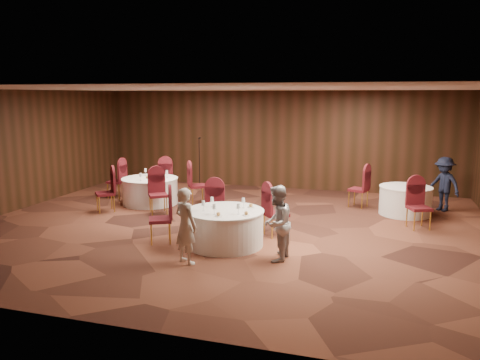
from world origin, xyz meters
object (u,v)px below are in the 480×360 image
(mic_stand, at_px, (200,173))
(woman_a, at_px, (186,226))
(table_left, at_px, (150,191))
(table_main, at_px, (225,227))
(woman_b, at_px, (277,223))
(man_c, at_px, (444,184))
(table_right, at_px, (405,200))

(mic_stand, xyz_separation_m, woman_a, (2.42, -6.78, 0.22))
(table_left, relative_size, woman_a, 1.11)
(table_left, xyz_separation_m, mic_stand, (0.46, 2.65, 0.12))
(table_main, distance_m, mic_stand, 6.22)
(table_main, xyz_separation_m, table_left, (-3.23, 2.93, 0.00))
(table_main, relative_size, woman_b, 1.13)
(man_c, bearing_deg, table_main, -94.59)
(table_right, relative_size, man_c, 0.91)
(woman_b, height_order, man_c, man_c)
(mic_stand, distance_m, woman_a, 7.20)
(woman_b, bearing_deg, woman_a, -64.77)
(table_left, relative_size, mic_stand, 0.94)
(mic_stand, bearing_deg, table_right, -16.05)
(mic_stand, xyz_separation_m, man_c, (7.42, -1.15, 0.23))
(table_main, xyz_separation_m, man_c, (4.66, 4.43, 0.35))
(table_left, xyz_separation_m, table_right, (6.90, 0.79, 0.00))
(man_c, bearing_deg, table_left, -127.36)
(table_main, distance_m, woman_b, 1.39)
(table_right, bearing_deg, table_left, -173.45)
(woman_a, bearing_deg, woman_b, -130.94)
(table_left, relative_size, man_c, 1.09)
(mic_stand, height_order, woman_a, mic_stand)
(table_left, distance_m, table_right, 6.95)
(table_right, height_order, mic_stand, mic_stand)
(woman_b, distance_m, man_c, 6.08)
(table_right, bearing_deg, woman_a, -129.24)
(table_left, xyz_separation_m, woman_a, (2.88, -4.13, 0.34))
(mic_stand, distance_m, man_c, 7.51)
(table_main, bearing_deg, woman_a, -106.04)
(table_main, relative_size, mic_stand, 0.96)
(table_main, height_order, woman_b, woman_b)
(woman_a, relative_size, man_c, 0.98)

